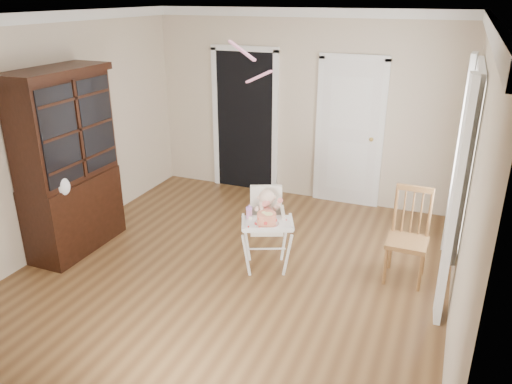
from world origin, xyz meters
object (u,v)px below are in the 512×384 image
at_px(china_cabinet, 68,163).
at_px(dining_chair, 408,239).
at_px(high_chair, 266,220).
at_px(sippy_cup, 249,212).
at_px(cake, 267,218).

bearing_deg(china_cabinet, dining_chair, 11.37).
xyz_separation_m(high_chair, sippy_cup, (-0.13, -0.17, 0.14)).
bearing_deg(sippy_cup, high_chair, 51.21).
bearing_deg(dining_chair, cake, -156.00).
distance_m(cake, dining_chair, 1.52).
distance_m(high_chair, cake, 0.27).
distance_m(china_cabinet, dining_chair, 3.88).
xyz_separation_m(high_chair, china_cabinet, (-2.29, -0.39, 0.49)).
distance_m(high_chair, dining_chair, 1.51).
height_order(high_chair, dining_chair, dining_chair).
relative_size(sippy_cup, china_cabinet, 0.08).
bearing_deg(cake, sippy_cup, 165.89).
bearing_deg(china_cabinet, cake, 4.03).
xyz_separation_m(cake, sippy_cup, (-0.22, 0.06, 0.01)).
relative_size(high_chair, cake, 3.68).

